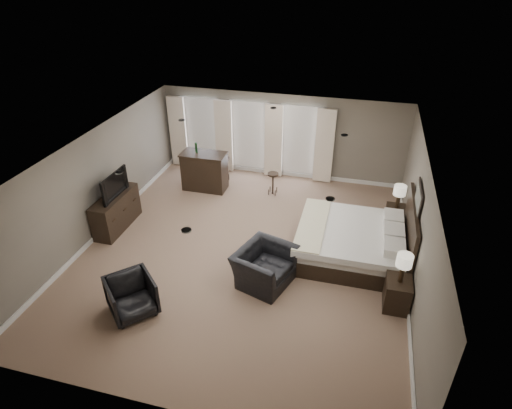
% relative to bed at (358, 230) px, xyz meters
% --- Properties ---
extents(room, '(7.60, 8.60, 2.64)m').
position_rel_bed_xyz_m(room, '(-2.58, -0.45, 0.53)').
color(room, '#866955').
rests_on(room, ground).
extents(window_bay, '(5.25, 0.20, 2.30)m').
position_rel_bed_xyz_m(window_bay, '(-3.58, 3.66, 0.44)').
color(window_bay, silver).
rests_on(window_bay, room).
extents(bed, '(2.41, 2.30, 1.53)m').
position_rel_bed_xyz_m(bed, '(0.00, 0.00, 0.00)').
color(bed, silver).
rests_on(bed, ground).
extents(nightstand_near, '(0.49, 0.60, 0.66)m').
position_rel_bed_xyz_m(nightstand_near, '(0.89, -1.45, -0.44)').
color(nightstand_near, black).
rests_on(nightstand_near, ground).
extents(nightstand_far, '(0.47, 0.58, 0.63)m').
position_rel_bed_xyz_m(nightstand_far, '(0.89, 1.45, -0.45)').
color(nightstand_far, black).
rests_on(nightstand_far, ground).
extents(lamp_near, '(0.31, 0.31, 0.63)m').
position_rel_bed_xyz_m(lamp_near, '(0.89, -1.45, 0.21)').
color(lamp_near, beige).
rests_on(lamp_near, nightstand_near).
extents(lamp_far, '(0.30, 0.30, 0.63)m').
position_rel_bed_xyz_m(lamp_far, '(0.89, 1.45, 0.17)').
color(lamp_far, beige).
rests_on(lamp_far, nightstand_far).
extents(wall_art, '(0.04, 0.96, 0.56)m').
position_rel_bed_xyz_m(wall_art, '(1.12, 0.00, 0.98)').
color(wall_art, slate).
rests_on(wall_art, room).
extents(dresser, '(0.51, 1.58, 0.92)m').
position_rel_bed_xyz_m(dresser, '(-6.03, -0.25, -0.31)').
color(dresser, black).
rests_on(dresser, ground).
extents(tv, '(0.64, 1.11, 0.15)m').
position_rel_bed_xyz_m(tv, '(-6.03, -0.25, 0.22)').
color(tv, black).
rests_on(tv, dresser).
extents(armchair_near, '(1.14, 1.41, 1.06)m').
position_rel_bed_xyz_m(armchair_near, '(-1.85, -1.36, -0.24)').
color(armchair_near, black).
rests_on(armchair_near, ground).
extents(armchair_far, '(1.17, 1.17, 0.88)m').
position_rel_bed_xyz_m(armchair_far, '(-4.14, -2.92, -0.33)').
color(armchair_far, black).
rests_on(armchair_far, ground).
extents(bar_counter, '(1.32, 0.69, 1.15)m').
position_rel_bed_xyz_m(bar_counter, '(-4.56, 2.29, -0.19)').
color(bar_counter, black).
rests_on(bar_counter, ground).
extents(bar_stool_left, '(0.45, 0.45, 0.81)m').
position_rel_bed_xyz_m(bar_stool_left, '(-4.17, 2.85, -0.36)').
color(bar_stool_left, black).
rests_on(bar_stool_left, ground).
extents(bar_stool_right, '(0.41, 0.41, 0.67)m').
position_rel_bed_xyz_m(bar_stool_right, '(-2.53, 2.47, -0.43)').
color(bar_stool_right, black).
rests_on(bar_stool_right, ground).
extents(desk_chair, '(0.59, 0.59, 1.09)m').
position_rel_bed_xyz_m(desk_chair, '(-4.89, 2.35, -0.22)').
color(desk_chair, black).
rests_on(desk_chair, ground).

